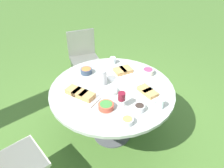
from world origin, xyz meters
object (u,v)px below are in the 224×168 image
at_px(chair_near_left, 84,54).
at_px(chair_near_right, 8,162).
at_px(wine_glass, 122,97).
at_px(dining_table, 112,95).
at_px(water_pitcher, 102,77).

distance_m(chair_near_left, chair_near_right, 2.04).
height_order(chair_near_left, chair_near_right, same).
relative_size(chair_near_right, wine_glass, 5.00).
xyz_separation_m(dining_table, chair_near_right, (-1.03, 0.63, -0.12)).
distance_m(chair_near_left, water_pitcher, 1.19).
bearing_deg(dining_table, chair_near_left, 38.38).
distance_m(dining_table, wine_glass, 0.39).
bearing_deg(chair_near_right, wine_glass, -46.94).
xyz_separation_m(chair_near_right, water_pitcher, (1.08, -0.49, 0.30)).
bearing_deg(chair_near_left, chair_near_right, -175.40).
distance_m(dining_table, water_pitcher, 0.24).
bearing_deg(wine_glass, water_pitcher, 44.59).
distance_m(dining_table, chair_near_right, 1.21).
height_order(dining_table, wine_glass, wine_glass).
height_order(chair_near_left, water_pitcher, water_pitcher).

